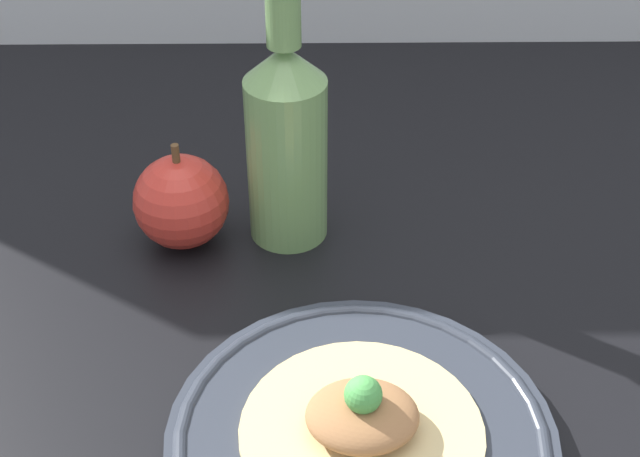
# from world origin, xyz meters

# --- Properties ---
(ground_plane) EXTENTS (1.80, 1.10, 0.04)m
(ground_plane) POSITION_xyz_m (0.00, 0.00, -0.02)
(ground_plane) COLOR black
(plate) EXTENTS (0.28, 0.28, 0.02)m
(plate) POSITION_xyz_m (0.06, -0.14, 0.01)
(plate) COLOR #2D333D
(plate) RESTS_ON ground_plane
(plated_food) EXTENTS (0.17, 0.17, 0.05)m
(plated_food) POSITION_xyz_m (0.06, -0.14, 0.03)
(plated_food) COLOR #D6BC7F
(plated_food) RESTS_ON plate
(cider_bottle) EXTENTS (0.07, 0.07, 0.28)m
(cider_bottle) POSITION_xyz_m (0.01, 0.12, 0.11)
(cider_bottle) COLOR #729E5B
(cider_bottle) RESTS_ON ground_plane
(apple) EXTENTS (0.09, 0.09, 0.10)m
(apple) POSITION_xyz_m (-0.09, 0.11, 0.04)
(apple) COLOR red
(apple) RESTS_ON ground_plane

